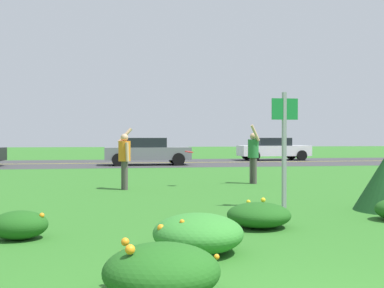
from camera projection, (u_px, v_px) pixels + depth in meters
name	position (u px, v px, depth m)	size (l,w,h in m)	color
ground_plane	(150.00, 183.00, 15.19)	(120.00, 120.00, 0.00)	#2D6B23
highway_strip	(133.00, 163.00, 27.23)	(120.00, 9.04, 0.01)	#38383A
highway_center_stripe	(133.00, 163.00, 27.23)	(120.00, 0.16, 0.00)	yellow
daylily_clump_mid_center	(19.00, 225.00, 6.81)	(0.81, 0.67, 0.41)	#1E5619
daylily_clump_near_camera	(198.00, 233.00, 6.02)	(1.16, 1.19, 0.49)	#337F2D
daylily_clump_mid_left	(162.00, 271.00, 4.31)	(1.08, 1.02, 0.54)	#1E5619
daylily_clump_mid_right	(259.00, 215.00, 7.72)	(1.04, 1.04, 0.46)	#1E5619
sign_post_near_path	(284.00, 138.00, 9.85)	(0.56, 0.10, 2.40)	#93969B
person_thrower_orange_shirt	(125.00, 156.00, 13.34)	(0.44, 0.55, 1.75)	orange
person_catcher_green_shirt	(253.00, 153.00, 15.07)	(0.35, 0.53, 1.87)	#287038
frisbee_red	(189.00, 152.00, 14.18)	(0.26, 0.26, 0.07)	red
car_gray_center_right	(147.00, 151.00, 25.32)	(4.50, 2.00, 1.45)	slate
car_white_rightmost	(273.00, 149.00, 30.73)	(4.50, 2.00, 1.45)	silver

